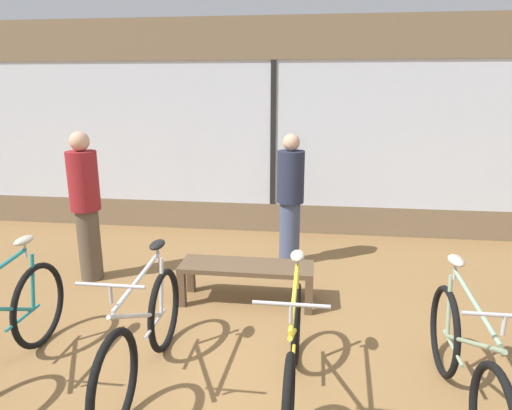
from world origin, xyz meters
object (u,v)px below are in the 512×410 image
(bicycle_far_right, at_px, (465,365))
(customer_by_window, at_px, (290,197))
(customer_near_rack, at_px, (86,204))
(bicycle_left, at_px, (143,337))
(bicycle_far_left, at_px, (2,330))
(bicycle_right, at_px, (293,354))
(display_bench, at_px, (247,271))

(bicycle_far_right, distance_m, customer_by_window, 3.04)
(customer_by_window, bearing_deg, customer_near_rack, -160.91)
(bicycle_left, xyz_separation_m, customer_near_rack, (-1.35, 1.81, 0.53))
(bicycle_far_left, xyz_separation_m, bicycle_right, (2.26, 0.02, -0.03))
(bicycle_right, distance_m, display_bench, 1.60)
(display_bench, bearing_deg, customer_near_rack, 169.27)
(bicycle_right, xyz_separation_m, bicycle_far_right, (1.18, -0.01, 0.02))
(customer_near_rack, relative_size, customer_by_window, 1.05)
(bicycle_far_left, relative_size, customer_by_window, 1.03)
(display_bench, distance_m, customer_near_rack, 2.05)
(bicycle_right, relative_size, customer_near_rack, 0.98)
(customer_by_window, bearing_deg, bicycle_right, -86.01)
(customer_by_window, bearing_deg, bicycle_left, -110.17)
(display_bench, height_order, customer_by_window, customer_by_window)
(bicycle_left, xyz_separation_m, display_bench, (0.58, 1.45, -0.04))
(bicycle_far_right, height_order, customer_near_rack, customer_near_rack)
(customer_near_rack, height_order, customer_by_window, customer_near_rack)
(bicycle_far_right, bearing_deg, bicycle_right, 179.43)
(bicycle_left, distance_m, display_bench, 1.56)
(bicycle_far_right, distance_m, display_bench, 2.31)
(customer_near_rack, bearing_deg, customer_by_window, 19.09)
(bicycle_right, height_order, customer_near_rack, customer_near_rack)
(bicycle_left, bearing_deg, display_bench, 68.20)
(customer_by_window, bearing_deg, display_bench, -108.09)
(bicycle_left, height_order, bicycle_right, bicycle_left)
(display_bench, xyz_separation_m, customer_by_window, (0.38, 1.17, 0.53))
(customer_near_rack, bearing_deg, display_bench, -10.73)
(bicycle_left, height_order, bicycle_far_right, bicycle_far_right)
(display_bench, bearing_deg, bicycle_right, -69.29)
(bicycle_right, height_order, display_bench, bicycle_right)
(customer_near_rack, xyz_separation_m, customer_by_window, (2.31, 0.80, -0.04))
(bicycle_far_right, bearing_deg, bicycle_far_left, -179.82)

